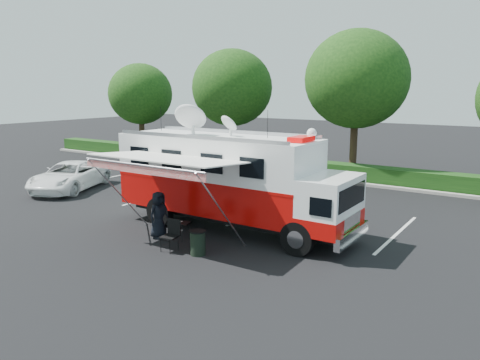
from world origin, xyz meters
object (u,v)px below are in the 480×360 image
(white_suv, at_px, (71,190))
(folding_table, at_px, (179,224))
(command_truck, at_px, (231,180))
(trash_bin, at_px, (198,243))

(white_suv, height_order, folding_table, white_suv)
(white_suv, bearing_deg, command_truck, -28.37)
(command_truck, relative_size, folding_table, 10.78)
(folding_table, bearing_deg, trash_bin, -28.60)
(command_truck, bearing_deg, white_suv, 174.44)
(folding_table, xyz_separation_m, trash_bin, (1.56, -0.85, -0.19))
(white_suv, distance_m, folding_table, 11.04)
(white_suv, xyz_separation_m, trash_bin, (12.12, -4.05, 0.42))
(white_suv, xyz_separation_m, folding_table, (10.55, -3.20, 0.60))
(white_suv, height_order, trash_bin, trash_bin)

